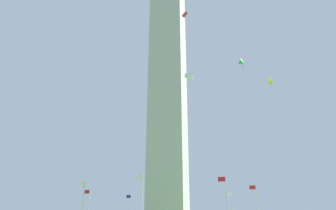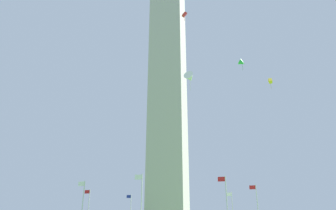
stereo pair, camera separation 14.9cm
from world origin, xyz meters
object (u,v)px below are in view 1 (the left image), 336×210
Objects in this scene: flagpole_ne at (82,208)px; kite_red_box at (185,15)px; flagpole_s at (258,209)px; kite_yellow_box at (270,81)px; flagpole_se at (227,205)px; kite_green_delta at (242,63)px; flagpole_e at (141,204)px; kite_white_delta at (191,78)px; obelisk_monument at (168,80)px.

flagpole_ne is 33.40m from kite_red_box.
flagpole_s is 21.13m from kite_yellow_box.
kite_yellow_box reaches higher than flagpole_se.
kite_red_box is (8.38, 10.59, 3.81)m from kite_green_delta.
flagpole_s is at bearing -118.42° from kite_red_box.
flagpole_e is 4.41× the size of kite_yellow_box.
kite_white_delta is at bearing 62.39° from kite_yellow_box.
kite_red_box reaches higher than flagpole_e.
flagpole_e is (0.06, 15.14, -25.33)m from obelisk_monument.
flagpole_se is 4.20× the size of kite_white_delta.
kite_green_delta is at bearing -128.24° from flagpole_se.
obelisk_monument is at bearing -45.15° from flagpole_se.
kite_red_box reaches higher than kite_green_delta.
obelisk_monument is 30.42× the size of kite_yellow_box.
obelisk_monument is at bearing -68.34° from kite_red_box.
kite_green_delta is 25.53m from kite_white_delta.
kite_white_delta is (6.52, 26.73, 11.62)m from flagpole_s.
kite_green_delta reaches higher than kite_yellow_box.
kite_green_delta is at bearing -146.92° from flagpole_e.
kite_yellow_box reaches higher than flagpole_ne.
kite_green_delta reaches higher than flagpole_ne.
kite_red_box is (2.18, -10.66, 16.54)m from kite_white_delta.
kite_red_box is at bearing 61.58° from flagpole_s.
flagpole_e is 28.90m from kite_red_box.
obelisk_monument is 35.57× the size of kite_red_box.
obelisk_monument is 20.94m from kite_yellow_box.
flagpole_s is at bearing -93.36° from kite_green_delta.
obelisk_monument is at bearing -135.15° from flagpole_ne.
flagpole_e and flagpole_s have the same top height.
obelisk_monument reaches higher than flagpole_e.
flagpole_se is 1.00× the size of flagpole_s.
flagpole_ne and flagpole_e have the same top height.
flagpole_ne is (10.76, 10.70, -25.33)m from obelisk_monument.
flagpole_e is 4.20× the size of kite_white_delta.
flagpole_e is 5.16× the size of kite_red_box.
kite_white_delta is at bearing 101.55° from kite_red_box.
kite_green_delta is 1.11× the size of kite_yellow_box.
obelisk_monument is 31.24m from kite_white_delta.
flagpole_se is 19.90m from kite_white_delta.
kite_green_delta is at bearing 86.64° from flagpole_s.
kite_red_box is at bearing 111.66° from obelisk_monument.
flagpole_s is at bearing -103.71° from kite_white_delta.
flagpole_s is at bearing -157.50° from flagpole_ne.
flagpole_e is 1.00× the size of flagpole_se.
flagpole_ne is 35.65m from kite_green_delta.
kite_white_delta is (-19.32, 16.03, 11.62)m from flagpole_ne.
flagpole_se is at bearing 51.76° from kite_green_delta.
flagpole_s is (-15.08, 0.00, -25.33)m from obelisk_monument.
kite_yellow_box is (-8.22, -3.68, 19.56)m from flagpole_se.
flagpole_se is at bearing 180.00° from flagpole_ne.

